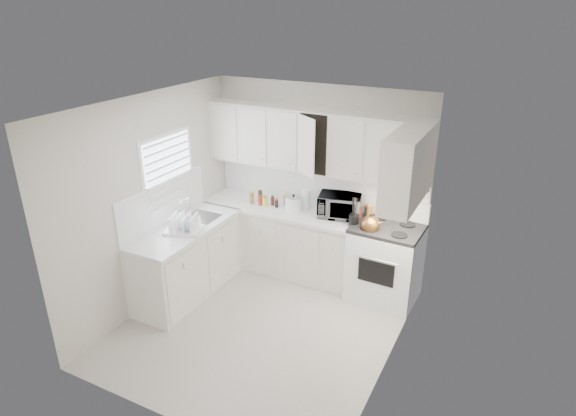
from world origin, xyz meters
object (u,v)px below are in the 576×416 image
Objects in this scene: microwave at (340,203)px; rice_cooker at (294,202)px; dish_rack at (183,222)px; tea_kettle at (370,224)px; utensil_crock at (354,212)px; stove at (386,253)px.

microwave reaches higher than rice_cooker.
dish_rack is (-0.91, -1.20, 0.01)m from rice_cooker.
tea_kettle is 0.66× the size of dish_rack.
utensil_crock reaches higher than dish_rack.
tea_kettle is 1.27× the size of rice_cooker.
dish_rack is at bearing -139.29° from rice_cooker.
microwave is 0.63m from rice_cooker.
utensil_crock is at bearing -165.42° from stove.
microwave is 1.23× the size of dish_rack.
tea_kettle is at bearing -16.24° from utensil_crock.
tea_kettle is at bearing -22.40° from rice_cooker.
rice_cooker is (-0.62, -0.08, -0.07)m from microwave.
utensil_crock is (-0.23, 0.07, 0.08)m from tea_kettle.
stove reaches higher than tea_kettle.
utensil_crock reaches higher than rice_cooker.
dish_rack is (-1.53, -1.28, -0.06)m from microwave.
stove is at bearing -14.12° from rice_cooker.
microwave is (-0.51, 0.29, 0.06)m from tea_kettle.
microwave is at bearing 147.86° from tea_kettle.
tea_kettle is 0.53× the size of microwave.
stove is 2.93× the size of dish_rack.
stove reaches higher than rice_cooker.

